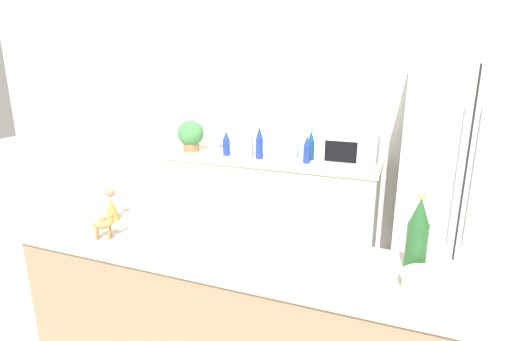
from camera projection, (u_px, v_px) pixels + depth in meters
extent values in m
cube|color=white|center=(316.00, 114.00, 3.79)|extent=(8.00, 0.06, 2.55)
cube|color=silver|center=(271.00, 204.00, 3.83)|extent=(1.95, 0.60, 0.87)
cube|color=beige|center=(271.00, 159.00, 3.71)|extent=(1.98, 0.63, 0.03)
cube|color=silver|center=(458.00, 177.00, 3.11)|extent=(0.87, 0.68, 1.79)
cube|color=black|center=(463.00, 190.00, 2.80)|extent=(0.01, 0.01, 1.72)
cylinder|color=#B2B5BA|center=(457.00, 178.00, 2.78)|extent=(0.02, 0.02, 0.98)
cylinder|color=#B2B5BA|center=(473.00, 179.00, 2.74)|extent=(0.02, 0.02, 0.98)
cube|color=#B7AD99|center=(222.00, 251.00, 1.73)|extent=(1.91, 0.47, 0.03)
cylinder|color=#9E6B47|center=(191.00, 147.00, 3.94)|extent=(0.16, 0.16, 0.08)
sphere|color=#478E4C|center=(191.00, 133.00, 3.90)|extent=(0.26, 0.26, 0.26)
cylinder|color=white|center=(213.00, 139.00, 3.90)|extent=(0.10, 0.10, 0.26)
cube|color=white|center=(349.00, 148.00, 3.44)|extent=(0.48, 0.36, 0.28)
cube|color=black|center=(341.00, 152.00, 3.29)|extent=(0.26, 0.01, 0.17)
cylinder|color=#B2B7BC|center=(294.00, 150.00, 3.63)|extent=(0.08, 0.08, 0.15)
cone|color=#B2B7BC|center=(295.00, 137.00, 3.60)|extent=(0.07, 0.07, 0.09)
cylinder|color=gold|center=(295.00, 132.00, 3.58)|extent=(0.03, 0.03, 0.01)
cylinder|color=navy|center=(311.00, 150.00, 3.59)|extent=(0.06, 0.06, 0.17)
cone|color=navy|center=(311.00, 136.00, 3.55)|extent=(0.06, 0.06, 0.09)
cylinder|color=gold|center=(311.00, 130.00, 3.54)|extent=(0.02, 0.02, 0.01)
cylinder|color=#B2B7BC|center=(250.00, 147.00, 3.66)|extent=(0.07, 0.07, 0.19)
cone|color=#B2B7BC|center=(250.00, 131.00, 3.62)|extent=(0.07, 0.07, 0.11)
cylinder|color=gold|center=(249.00, 125.00, 3.60)|extent=(0.02, 0.02, 0.01)
cylinder|color=navy|center=(259.00, 148.00, 3.63)|extent=(0.07, 0.07, 0.19)
cone|color=navy|center=(259.00, 132.00, 3.59)|extent=(0.06, 0.06, 0.11)
cylinder|color=gold|center=(259.00, 126.00, 3.57)|extent=(0.02, 0.02, 0.01)
cylinder|color=navy|center=(307.00, 154.00, 3.47)|extent=(0.06, 0.06, 0.15)
cone|color=navy|center=(307.00, 141.00, 3.44)|extent=(0.06, 0.06, 0.09)
cylinder|color=gold|center=(307.00, 135.00, 3.43)|extent=(0.02, 0.02, 0.01)
cylinder|color=#B2B7BC|center=(274.00, 147.00, 3.66)|extent=(0.08, 0.08, 0.19)
cone|color=#B2B7BC|center=(274.00, 131.00, 3.62)|extent=(0.08, 0.08, 0.11)
cylinder|color=gold|center=(274.00, 125.00, 3.60)|extent=(0.03, 0.03, 0.01)
cylinder|color=navy|center=(226.00, 147.00, 3.76)|extent=(0.07, 0.07, 0.15)
cone|color=navy|center=(226.00, 136.00, 3.73)|extent=(0.07, 0.07, 0.08)
cylinder|color=gold|center=(226.00, 131.00, 3.72)|extent=(0.02, 0.02, 0.01)
cylinder|color=#235628|center=(416.00, 246.00, 1.53)|extent=(0.08, 0.08, 0.19)
cone|color=#235628|center=(420.00, 211.00, 1.49)|extent=(0.08, 0.08, 0.10)
cylinder|color=gold|center=(422.00, 197.00, 1.47)|extent=(0.03, 0.03, 0.01)
cylinder|color=white|center=(428.00, 284.00, 1.39)|extent=(0.18, 0.18, 0.05)
torus|color=white|center=(429.00, 278.00, 1.39)|extent=(0.19, 0.19, 0.02)
ellipsoid|color=#A87F4C|center=(102.00, 224.00, 1.79)|extent=(0.10, 0.08, 0.04)
sphere|color=#A87F4C|center=(102.00, 220.00, 1.79)|extent=(0.03, 0.03, 0.03)
cylinder|color=#A87F4C|center=(112.00, 219.00, 1.79)|extent=(0.02, 0.02, 0.04)
sphere|color=#A87F4C|center=(111.00, 215.00, 1.78)|extent=(0.02, 0.02, 0.02)
cylinder|color=#A87F4C|center=(111.00, 232.00, 1.82)|extent=(0.01, 0.01, 0.05)
cylinder|color=#A87F4C|center=(109.00, 235.00, 1.79)|extent=(0.01, 0.01, 0.05)
cylinder|color=#A87F4C|center=(98.00, 233.00, 1.81)|extent=(0.01, 0.01, 0.05)
cylinder|color=#A87F4C|center=(96.00, 235.00, 1.79)|extent=(0.01, 0.01, 0.05)
cone|color=#B28933|center=(112.00, 208.00, 2.01)|extent=(0.07, 0.07, 0.12)
sphere|color=#A37A5B|center=(110.00, 193.00, 1.99)|extent=(0.05, 0.05, 0.05)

